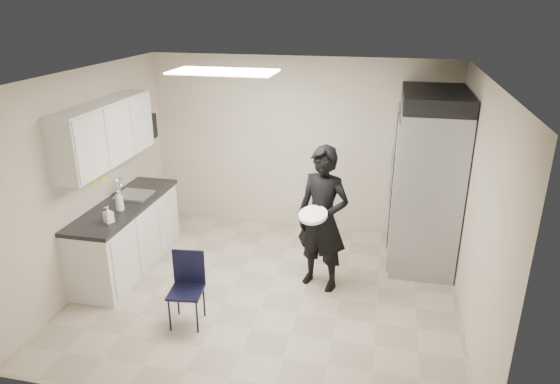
% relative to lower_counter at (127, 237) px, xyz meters
% --- Properties ---
extents(floor, '(4.50, 4.50, 0.00)m').
position_rel_lower_counter_xyz_m(floor, '(1.95, -0.20, -0.43)').
color(floor, tan).
rests_on(floor, ground).
extents(ceiling, '(4.50, 4.50, 0.00)m').
position_rel_lower_counter_xyz_m(ceiling, '(1.95, -0.20, 2.17)').
color(ceiling, silver).
rests_on(ceiling, back_wall).
extents(back_wall, '(4.50, 0.00, 4.50)m').
position_rel_lower_counter_xyz_m(back_wall, '(1.95, 1.80, 0.87)').
color(back_wall, beige).
rests_on(back_wall, floor).
extents(left_wall, '(0.00, 4.00, 4.00)m').
position_rel_lower_counter_xyz_m(left_wall, '(-0.30, -0.20, 0.87)').
color(left_wall, beige).
rests_on(left_wall, floor).
extents(right_wall, '(0.00, 4.00, 4.00)m').
position_rel_lower_counter_xyz_m(right_wall, '(4.20, -0.20, 0.87)').
color(right_wall, beige).
rests_on(right_wall, floor).
extents(ceiling_panel, '(1.20, 0.60, 0.02)m').
position_rel_lower_counter_xyz_m(ceiling_panel, '(1.35, 0.20, 2.14)').
color(ceiling_panel, white).
rests_on(ceiling_panel, ceiling).
extents(lower_counter, '(0.60, 1.90, 0.86)m').
position_rel_lower_counter_xyz_m(lower_counter, '(0.00, 0.00, 0.00)').
color(lower_counter, silver).
rests_on(lower_counter, floor).
extents(countertop, '(0.64, 1.95, 0.05)m').
position_rel_lower_counter_xyz_m(countertop, '(0.00, 0.00, 0.46)').
color(countertop, black).
rests_on(countertop, lower_counter).
extents(sink, '(0.42, 0.40, 0.14)m').
position_rel_lower_counter_xyz_m(sink, '(0.02, 0.25, 0.44)').
color(sink, gray).
rests_on(sink, countertop).
extents(faucet, '(0.02, 0.02, 0.24)m').
position_rel_lower_counter_xyz_m(faucet, '(-0.18, 0.25, 0.59)').
color(faucet, silver).
rests_on(faucet, countertop).
extents(upper_cabinets, '(0.35, 1.80, 0.75)m').
position_rel_lower_counter_xyz_m(upper_cabinets, '(-0.13, 0.00, 1.40)').
color(upper_cabinets, silver).
rests_on(upper_cabinets, left_wall).
extents(towel_dispenser, '(0.22, 0.30, 0.35)m').
position_rel_lower_counter_xyz_m(towel_dispenser, '(-0.19, 1.15, 1.19)').
color(towel_dispenser, black).
rests_on(towel_dispenser, left_wall).
extents(notice_sticker_left, '(0.00, 0.12, 0.07)m').
position_rel_lower_counter_xyz_m(notice_sticker_left, '(-0.29, -0.10, 0.79)').
color(notice_sticker_left, yellow).
rests_on(notice_sticker_left, left_wall).
extents(notice_sticker_right, '(0.00, 0.12, 0.07)m').
position_rel_lower_counter_xyz_m(notice_sticker_right, '(-0.29, 0.10, 0.75)').
color(notice_sticker_right, yellow).
rests_on(notice_sticker_right, left_wall).
extents(commercial_fridge, '(0.80, 1.35, 2.10)m').
position_rel_lower_counter_xyz_m(commercial_fridge, '(3.78, 1.07, 0.62)').
color(commercial_fridge, gray).
rests_on(commercial_fridge, floor).
extents(fridge_compressor, '(0.80, 1.35, 0.20)m').
position_rel_lower_counter_xyz_m(fridge_compressor, '(3.78, 1.07, 1.77)').
color(fridge_compressor, black).
rests_on(fridge_compressor, commercial_fridge).
extents(folding_chair, '(0.39, 0.39, 0.79)m').
position_rel_lower_counter_xyz_m(folding_chair, '(1.24, -1.03, -0.03)').
color(folding_chair, black).
rests_on(folding_chair, floor).
extents(man_tuxedo, '(0.76, 0.63, 1.79)m').
position_rel_lower_counter_xyz_m(man_tuxedo, '(2.55, 0.08, 0.46)').
color(man_tuxedo, black).
rests_on(man_tuxedo, floor).
extents(bucket_lid, '(0.42, 0.42, 0.04)m').
position_rel_lower_counter_xyz_m(bucket_lid, '(2.47, -0.15, 0.61)').
color(bucket_lid, white).
rests_on(bucket_lid, man_tuxedo).
extents(soap_bottle_a, '(0.12, 0.12, 0.27)m').
position_rel_lower_counter_xyz_m(soap_bottle_a, '(0.09, -0.23, 0.61)').
color(soap_bottle_a, white).
rests_on(soap_bottle_a, countertop).
extents(soap_bottle_b, '(0.12, 0.12, 0.20)m').
position_rel_lower_counter_xyz_m(soap_bottle_b, '(0.14, -0.57, 0.58)').
color(soap_bottle_b, '#A6A8B1').
rests_on(soap_bottle_b, countertop).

